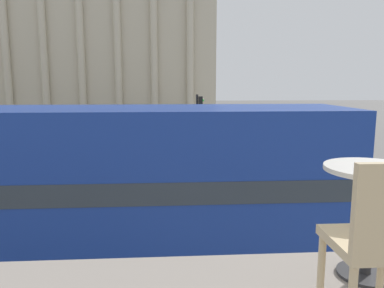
{
  "coord_description": "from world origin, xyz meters",
  "views": [
    {
      "loc": [
        0.24,
        -2.56,
        4.71
      ],
      "look_at": [
        1.43,
        15.4,
        1.78
      ],
      "focal_mm": 35.0,
      "sensor_mm": 36.0,
      "label": 1
    }
  ],
  "objects_px": {
    "double_decker_bus": "(113,191)",
    "plaza_building_left": "(91,47)",
    "cafe_chair_0": "(380,239)",
    "traffic_light_mid": "(198,122)",
    "pedestrian_olive": "(290,147)",
    "cafe_dining_table": "(371,197)",
    "traffic_light_near": "(6,160)",
    "pedestrian_yellow": "(318,137)",
    "pedestrian_red": "(186,160)"
  },
  "relations": [
    {
      "from": "cafe_chair_0",
      "to": "traffic_light_mid",
      "type": "relative_size",
      "value": 0.22
    },
    {
      "from": "cafe_chair_0",
      "to": "cafe_dining_table",
      "type": "bearing_deg",
      "value": 71.15
    },
    {
      "from": "cafe_dining_table",
      "to": "traffic_light_mid",
      "type": "height_order",
      "value": "cafe_dining_table"
    },
    {
      "from": "double_decker_bus",
      "to": "pedestrian_yellow",
      "type": "distance_m",
      "value": 20.16
    },
    {
      "from": "traffic_light_near",
      "to": "pedestrian_red",
      "type": "distance_m",
      "value": 8.39
    },
    {
      "from": "plaza_building_left",
      "to": "traffic_light_near",
      "type": "xyz_separation_m",
      "value": [
        5.57,
        -42.95,
        -7.45
      ]
    },
    {
      "from": "pedestrian_olive",
      "to": "pedestrian_yellow",
      "type": "height_order",
      "value": "pedestrian_yellow"
    },
    {
      "from": "cafe_chair_0",
      "to": "traffic_light_near",
      "type": "relative_size",
      "value": 0.25
    },
    {
      "from": "traffic_light_near",
      "to": "cafe_dining_table",
      "type": "bearing_deg",
      "value": -56.55
    },
    {
      "from": "double_decker_bus",
      "to": "traffic_light_mid",
      "type": "relative_size",
      "value": 2.51
    },
    {
      "from": "cafe_dining_table",
      "to": "plaza_building_left",
      "type": "xyz_separation_m",
      "value": [
        -11.87,
        52.48,
        5.8
      ]
    },
    {
      "from": "cafe_dining_table",
      "to": "plaza_building_left",
      "type": "distance_m",
      "value": 54.12
    },
    {
      "from": "double_decker_bus",
      "to": "traffic_light_mid",
      "type": "bearing_deg",
      "value": 82.05
    },
    {
      "from": "double_decker_bus",
      "to": "cafe_dining_table",
      "type": "height_order",
      "value": "cafe_dining_table"
    },
    {
      "from": "pedestrian_olive",
      "to": "traffic_light_mid",
      "type": "bearing_deg",
      "value": 106.24
    },
    {
      "from": "double_decker_bus",
      "to": "traffic_light_near",
      "type": "xyz_separation_m",
      "value": [
        -3.78,
        3.62,
        -0.0
      ]
    },
    {
      "from": "traffic_light_near",
      "to": "pedestrian_yellow",
      "type": "height_order",
      "value": "traffic_light_near"
    },
    {
      "from": "cafe_chair_0",
      "to": "traffic_light_near",
      "type": "height_order",
      "value": "cafe_chair_0"
    },
    {
      "from": "traffic_light_mid",
      "to": "pedestrian_olive",
      "type": "bearing_deg",
      "value": 20.75
    },
    {
      "from": "double_decker_bus",
      "to": "cafe_dining_table",
      "type": "distance_m",
      "value": 6.63
    },
    {
      "from": "traffic_light_mid",
      "to": "pedestrian_yellow",
      "type": "bearing_deg",
      "value": 31.3
    },
    {
      "from": "double_decker_bus",
      "to": "plaza_building_left",
      "type": "height_order",
      "value": "plaza_building_left"
    },
    {
      "from": "plaza_building_left",
      "to": "pedestrian_red",
      "type": "bearing_deg",
      "value": -72.83
    },
    {
      "from": "double_decker_bus",
      "to": "cafe_dining_table",
      "type": "bearing_deg",
      "value": -60.69
    },
    {
      "from": "cafe_chair_0",
      "to": "double_decker_bus",
      "type": "bearing_deg",
      "value": 115.97
    },
    {
      "from": "cafe_dining_table",
      "to": "traffic_light_near",
      "type": "distance_m",
      "value": 11.54
    },
    {
      "from": "pedestrian_red",
      "to": "traffic_light_near",
      "type": "bearing_deg",
      "value": 167.12
    },
    {
      "from": "double_decker_bus",
      "to": "pedestrian_red",
      "type": "relative_size",
      "value": 5.69
    },
    {
      "from": "traffic_light_mid",
      "to": "pedestrian_red",
      "type": "bearing_deg",
      "value": -111.82
    },
    {
      "from": "cafe_chair_0",
      "to": "pedestrian_olive",
      "type": "bearing_deg",
      "value": 79.45
    },
    {
      "from": "traffic_light_mid",
      "to": "plaza_building_left",
      "type": "bearing_deg",
      "value": 109.07
    },
    {
      "from": "cafe_chair_0",
      "to": "traffic_light_near",
      "type": "bearing_deg",
      "value": 127.73
    },
    {
      "from": "cafe_dining_table",
      "to": "pedestrian_olive",
      "type": "height_order",
      "value": "cafe_dining_table"
    },
    {
      "from": "pedestrian_olive",
      "to": "plaza_building_left",
      "type": "bearing_deg",
      "value": 23.86
    },
    {
      "from": "traffic_light_mid",
      "to": "pedestrian_olive",
      "type": "relative_size",
      "value": 2.45
    },
    {
      "from": "pedestrian_red",
      "to": "cafe_dining_table",
      "type": "bearing_deg",
      "value": -146.01
    },
    {
      "from": "double_decker_bus",
      "to": "plaza_building_left",
      "type": "distance_m",
      "value": 48.08
    },
    {
      "from": "double_decker_bus",
      "to": "cafe_chair_0",
      "type": "distance_m",
      "value": 7.06
    },
    {
      "from": "double_decker_bus",
      "to": "traffic_light_mid",
      "type": "height_order",
      "value": "double_decker_bus"
    },
    {
      "from": "pedestrian_red",
      "to": "pedestrian_yellow",
      "type": "xyz_separation_m",
      "value": [
        9.36,
        7.07,
        -0.01
      ]
    },
    {
      "from": "pedestrian_olive",
      "to": "pedestrian_yellow",
      "type": "relative_size",
      "value": 0.93
    },
    {
      "from": "traffic_light_near",
      "to": "pedestrian_red",
      "type": "xyz_separation_m",
      "value": [
        5.9,
        5.82,
        -1.28
      ]
    },
    {
      "from": "pedestrian_red",
      "to": "pedestrian_yellow",
      "type": "height_order",
      "value": "pedestrian_red"
    },
    {
      "from": "pedestrian_olive",
      "to": "pedestrian_red",
      "type": "bearing_deg",
      "value": 117.31
    },
    {
      "from": "pedestrian_red",
      "to": "traffic_light_mid",
      "type": "bearing_deg",
      "value": 10.7
    },
    {
      "from": "double_decker_bus",
      "to": "pedestrian_yellow",
      "type": "xyz_separation_m",
      "value": [
        11.48,
        16.52,
        -1.3
      ]
    },
    {
      "from": "pedestrian_yellow",
      "to": "cafe_dining_table",
      "type": "bearing_deg",
      "value": 81.55
    },
    {
      "from": "cafe_chair_0",
      "to": "pedestrian_red",
      "type": "bearing_deg",
      "value": 97.42
    },
    {
      "from": "cafe_dining_table",
      "to": "cafe_chair_0",
      "type": "height_order",
      "value": "cafe_chair_0"
    },
    {
      "from": "traffic_light_near",
      "to": "pedestrian_olive",
      "type": "relative_size",
      "value": 2.12
    }
  ]
}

